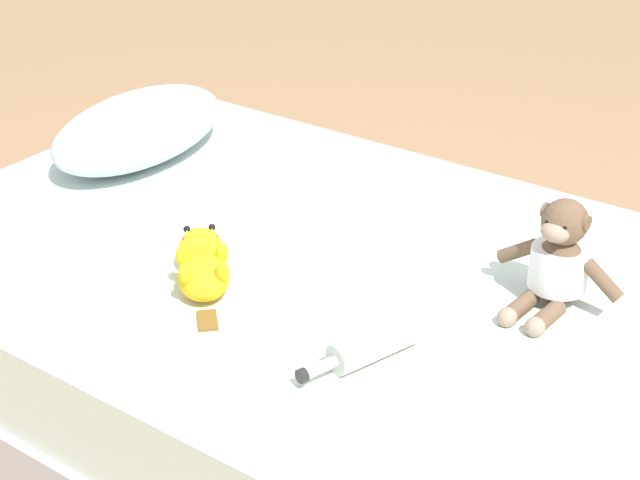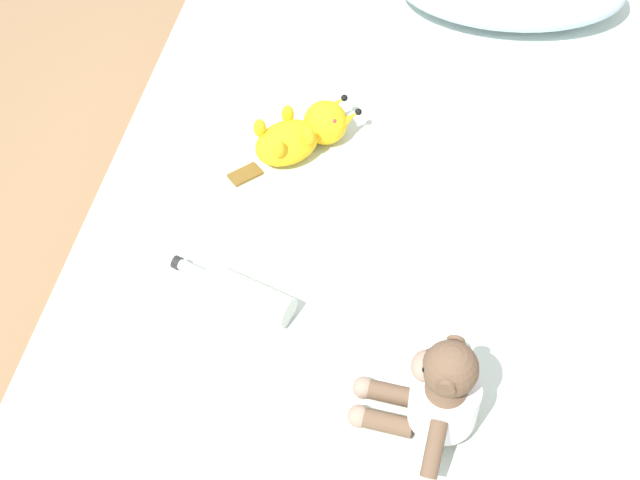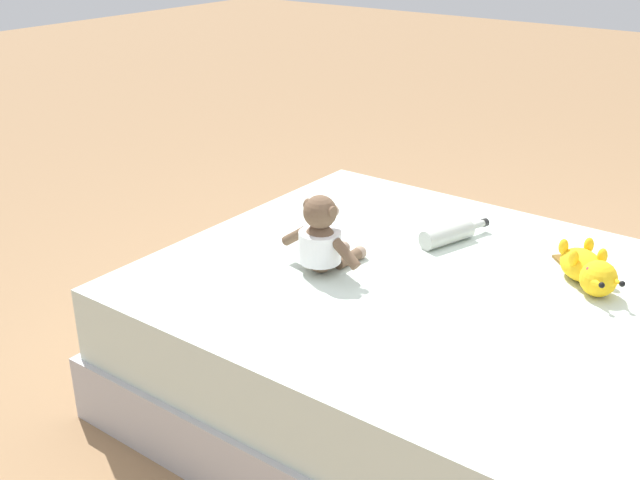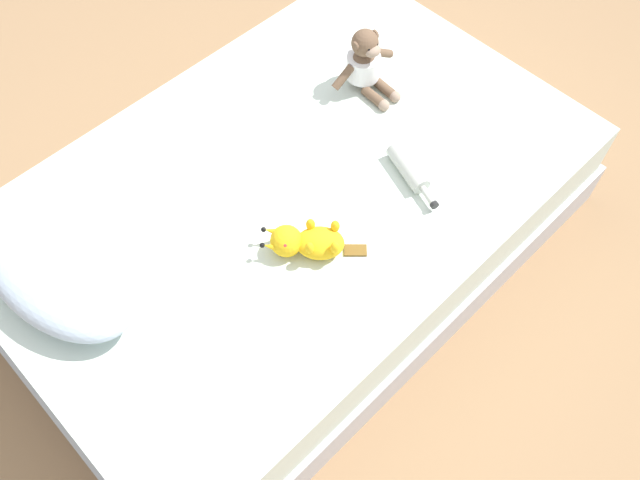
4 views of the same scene
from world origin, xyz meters
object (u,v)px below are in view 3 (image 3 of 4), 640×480
object	(u,v)px
plush_yellow_creature	(588,270)
plush_monkey	(323,240)
bed	(496,371)
glass_bottle	(449,234)

from	to	relation	value
plush_yellow_creature	plush_monkey	bearing A→B (deg)	-60.47
bed	plush_monkey	world-z (taller)	plush_monkey
plush_monkey	plush_yellow_creature	size ratio (longest dim) A/B	1.05
bed	plush_yellow_creature	distance (m)	0.38
bed	plush_yellow_creature	world-z (taller)	plush_yellow_creature
plush_yellow_creature	glass_bottle	bearing A→B (deg)	-93.56
plush_monkey	glass_bottle	bearing A→B (deg)	153.05
plush_yellow_creature	bed	bearing A→B (deg)	-31.65
bed	plush_monkey	distance (m)	0.61
glass_bottle	bed	bearing A→B (deg)	49.32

